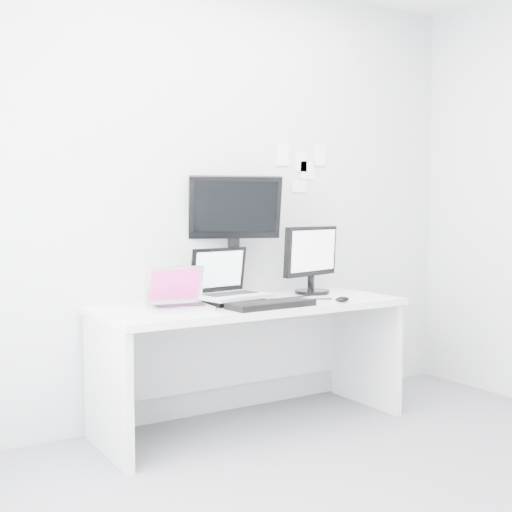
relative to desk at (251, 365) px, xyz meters
name	(u,v)px	position (x,y,z in m)	size (l,w,h in m)	color
ground	(404,506)	(0.00, -1.25, -0.36)	(3.60, 3.60, 0.00)	slate
back_wall	(222,196)	(0.00, 0.35, 0.99)	(3.60, 3.60, 0.00)	silver
desk	(251,365)	(0.00, 0.00, 0.00)	(1.80, 0.70, 0.73)	white
macbook	(180,287)	(-0.47, -0.03, 0.48)	(0.32, 0.24, 0.24)	silver
speaker	(216,282)	(-0.11, 0.22, 0.47)	(0.10, 0.10, 0.21)	black
dell_laptop	(232,275)	(-0.11, 0.02, 0.53)	(0.39, 0.30, 0.33)	silver
rear_monitor	(234,235)	(0.03, 0.25, 0.75)	(0.56, 0.20, 0.76)	black
samsung_monitor	(312,259)	(0.54, 0.14, 0.59)	(0.49, 0.22, 0.45)	black
keyboard	(271,304)	(-0.01, -0.23, 0.38)	(0.50, 0.18, 0.03)	black
mouse	(342,299)	(0.46, -0.27, 0.38)	(0.10, 0.06, 0.03)	black
wall_note_0	(283,155)	(0.45, 0.34, 1.26)	(0.10, 0.00, 0.14)	white
wall_note_1	(301,162)	(0.60, 0.34, 1.22)	(0.09, 0.00, 0.13)	white
wall_note_2	(320,155)	(0.75, 0.34, 1.26)	(0.10, 0.00, 0.14)	white
wall_note_3	(299,186)	(0.58, 0.34, 1.05)	(0.11, 0.00, 0.08)	white
wall_note_4	(307,170)	(0.65, 0.34, 1.16)	(0.11, 0.00, 0.12)	white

